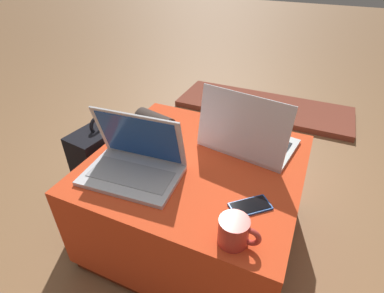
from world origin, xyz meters
TOP-DOWN VIEW (x-y plane):
  - ground_plane at (0.00, 0.00)m, footprint 14.00×14.00m
  - ottoman at (0.00, 0.00)m, footprint 0.82×0.77m
  - laptop_near at (-0.18, -0.16)m, footprint 0.37×0.26m
  - laptop_far at (0.15, 0.17)m, footprint 0.41×0.31m
  - cell_phone at (0.26, -0.16)m, footprint 0.15×0.14m
  - backpack at (-0.51, 0.03)m, footprint 0.23×0.32m
  - wrist_brace at (-0.27, 0.14)m, footprint 0.20×0.13m
  - coffee_mug at (0.25, -0.31)m, footprint 0.13×0.09m
  - fireplace_hearth at (0.00, 1.42)m, footprint 1.40×0.50m

SIDE VIEW (x-z plane):
  - ground_plane at x=0.00m, z-range 0.00..0.00m
  - fireplace_hearth at x=0.00m, z-range 0.00..0.04m
  - backpack at x=-0.51m, z-range -0.04..0.48m
  - ottoman at x=0.00m, z-range 0.00..0.44m
  - cell_phone at x=0.26m, z-range 0.44..0.45m
  - coffee_mug at x=0.25m, z-range 0.44..0.53m
  - wrist_brace at x=-0.27m, z-range 0.44..0.53m
  - laptop_near at x=-0.18m, z-range 0.37..0.61m
  - laptop_far at x=0.15m, z-range 0.36..0.63m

